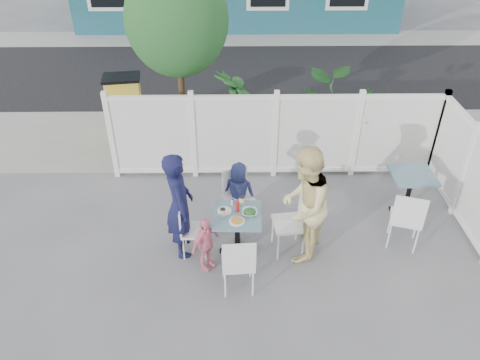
{
  "coord_description": "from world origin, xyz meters",
  "views": [
    {
      "loc": [
        -0.61,
        -4.9,
        4.84
      ],
      "look_at": [
        -0.54,
        0.7,
        1.04
      ],
      "focal_mm": 35.0,
      "sensor_mm": 36.0,
      "label": 1
    }
  ],
  "objects_px": {
    "main_table": "(237,223)",
    "woman": "(304,205)",
    "chair_right": "(295,218)",
    "man": "(179,205)",
    "chair_back": "(238,192)",
    "boy": "(239,193)",
    "utility_cabinet": "(125,108)",
    "chair_left": "(189,226)",
    "spare_table": "(411,182)",
    "chair_near": "(239,261)",
    "toddler": "(205,244)"
  },
  "relations": [
    {
      "from": "woman",
      "to": "utility_cabinet",
      "type": "bearing_deg",
      "value": -118.31
    },
    {
      "from": "chair_back",
      "to": "chair_left",
      "type": "bearing_deg",
      "value": 22.73
    },
    {
      "from": "chair_near",
      "to": "toddler",
      "type": "height_order",
      "value": "chair_near"
    },
    {
      "from": "toddler",
      "to": "chair_back",
      "type": "bearing_deg",
      "value": 19.55
    },
    {
      "from": "man",
      "to": "toddler",
      "type": "bearing_deg",
      "value": -147.59
    },
    {
      "from": "toddler",
      "to": "man",
      "type": "bearing_deg",
      "value": 86.78
    },
    {
      "from": "chair_right",
      "to": "chair_near",
      "type": "relative_size",
      "value": 1.07
    },
    {
      "from": "main_table",
      "to": "boy",
      "type": "bearing_deg",
      "value": 88.16
    },
    {
      "from": "chair_right",
      "to": "man",
      "type": "bearing_deg",
      "value": 82.89
    },
    {
      "from": "chair_right",
      "to": "chair_back",
      "type": "relative_size",
      "value": 1.1
    },
    {
      "from": "main_table",
      "to": "chair_near",
      "type": "bearing_deg",
      "value": -89.21
    },
    {
      "from": "chair_right",
      "to": "woman",
      "type": "relative_size",
      "value": 0.57
    },
    {
      "from": "chair_left",
      "to": "man",
      "type": "height_order",
      "value": "man"
    },
    {
      "from": "utility_cabinet",
      "to": "main_table",
      "type": "height_order",
      "value": "utility_cabinet"
    },
    {
      "from": "chair_back",
      "to": "chair_near",
      "type": "relative_size",
      "value": 0.98
    },
    {
      "from": "spare_table",
      "to": "woman",
      "type": "bearing_deg",
      "value": -151.28
    },
    {
      "from": "chair_left",
      "to": "chair_back",
      "type": "distance_m",
      "value": 1.05
    },
    {
      "from": "main_table",
      "to": "spare_table",
      "type": "relative_size",
      "value": 1.01
    },
    {
      "from": "chair_back",
      "to": "chair_right",
      "type": "bearing_deg",
      "value": 114.39
    },
    {
      "from": "chair_near",
      "to": "toddler",
      "type": "relative_size",
      "value": 1.09
    },
    {
      "from": "chair_right",
      "to": "chair_near",
      "type": "distance_m",
      "value": 1.18
    },
    {
      "from": "utility_cabinet",
      "to": "chair_back",
      "type": "distance_m",
      "value": 3.71
    },
    {
      "from": "utility_cabinet",
      "to": "chair_left",
      "type": "distance_m",
      "value": 4.01
    },
    {
      "from": "utility_cabinet",
      "to": "boy",
      "type": "xyz_separation_m",
      "value": [
        2.32,
        -2.91,
        -0.1
      ]
    },
    {
      "from": "chair_right",
      "to": "man",
      "type": "relative_size",
      "value": 0.61
    },
    {
      "from": "spare_table",
      "to": "boy",
      "type": "bearing_deg",
      "value": -175.52
    },
    {
      "from": "chair_left",
      "to": "boy",
      "type": "distance_m",
      "value": 1.06
    },
    {
      "from": "spare_table",
      "to": "chair_near",
      "type": "bearing_deg",
      "value": -147.71
    },
    {
      "from": "boy",
      "to": "chair_left",
      "type": "bearing_deg",
      "value": 57.19
    },
    {
      "from": "chair_right",
      "to": "boy",
      "type": "bearing_deg",
      "value": 41.3
    },
    {
      "from": "spare_table",
      "to": "chair_right",
      "type": "bearing_deg",
      "value": -154.8
    },
    {
      "from": "utility_cabinet",
      "to": "chair_right",
      "type": "height_order",
      "value": "utility_cabinet"
    },
    {
      "from": "chair_back",
      "to": "woman",
      "type": "bearing_deg",
      "value": 113.75
    },
    {
      "from": "chair_back",
      "to": "boy",
      "type": "height_order",
      "value": "boy"
    },
    {
      "from": "woman",
      "to": "toddler",
      "type": "relative_size",
      "value": 2.06
    },
    {
      "from": "man",
      "to": "main_table",
      "type": "bearing_deg",
      "value": -107.42
    },
    {
      "from": "main_table",
      "to": "spare_table",
      "type": "xyz_separation_m",
      "value": [
        2.83,
        1.01,
        -0.01
      ]
    },
    {
      "from": "chair_right",
      "to": "boy",
      "type": "height_order",
      "value": "boy"
    },
    {
      "from": "spare_table",
      "to": "toddler",
      "type": "xyz_separation_m",
      "value": [
        -3.28,
        -1.31,
        -0.12
      ]
    },
    {
      "from": "main_table",
      "to": "woman",
      "type": "height_order",
      "value": "woman"
    },
    {
      "from": "woman",
      "to": "man",
      "type": "bearing_deg",
      "value": -72.58
    },
    {
      "from": "chair_left",
      "to": "toddler",
      "type": "bearing_deg",
      "value": 36.72
    },
    {
      "from": "man",
      "to": "boy",
      "type": "bearing_deg",
      "value": -61.72
    },
    {
      "from": "chair_right",
      "to": "main_table",
      "type": "bearing_deg",
      "value": 88.06
    },
    {
      "from": "chair_left",
      "to": "boy",
      "type": "relative_size",
      "value": 0.81
    },
    {
      "from": "main_table",
      "to": "toddler",
      "type": "xyz_separation_m",
      "value": [
        -0.45,
        -0.3,
        -0.12
      ]
    },
    {
      "from": "chair_back",
      "to": "man",
      "type": "bearing_deg",
      "value": 16.35
    },
    {
      "from": "man",
      "to": "utility_cabinet",
      "type": "bearing_deg",
      "value": 10.1
    },
    {
      "from": "woman",
      "to": "boy",
      "type": "height_order",
      "value": "woman"
    },
    {
      "from": "chair_back",
      "to": "boy",
      "type": "distance_m",
      "value": 0.02
    }
  ]
}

